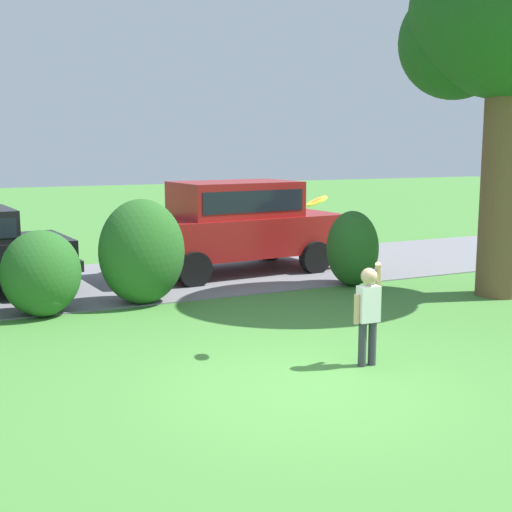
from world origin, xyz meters
name	(u,v)px	position (x,y,z in m)	size (l,w,h in m)	color
ground_plane	(302,387)	(0.00, 0.00, 0.00)	(80.00, 80.00, 0.00)	#478438
driveway_strip	(136,280)	(0.00, 6.72, 0.01)	(28.00, 4.40, 0.02)	slate
oak_tree_large	(510,27)	(5.55, 2.74, 4.65)	(3.69, 3.59, 6.40)	brown
shrub_centre_left	(42,278)	(-2.10, 4.58, 0.61)	(1.23, 1.08, 1.36)	#286023
shrub_centre	(142,252)	(-0.44, 4.71, 0.89)	(1.45, 1.20, 1.78)	#286023
shrub_centre_right	(352,248)	(3.61, 4.48, 0.72)	(0.95, 1.09, 1.44)	#286023
parked_suv	(235,222)	(2.15, 6.69, 1.08)	(4.82, 2.37, 1.92)	maroon
child_thrower	(368,308)	(1.09, 0.32, 0.72)	(0.46, 0.26, 1.29)	#383842
frisbee	(317,201)	(0.80, 1.08, 1.96)	(0.28, 0.28, 0.17)	yellow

